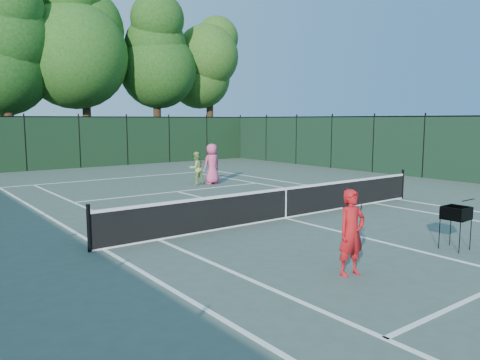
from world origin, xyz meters
TOP-DOWN VIEW (x-y plane):
  - ground at (0.00, 0.00)m, footprint 90.00×90.00m
  - sideline_doubles_left at (-5.49, 0.00)m, footprint 0.10×23.77m
  - sideline_doubles_right at (5.49, 0.00)m, footprint 0.10×23.77m
  - sideline_singles_left at (-4.12, 0.00)m, footprint 0.10×23.77m
  - sideline_singles_right at (4.12, 0.00)m, footprint 0.10×23.77m
  - baseline_far at (0.00, 11.88)m, footprint 10.97×0.10m
  - service_line_far at (0.00, 6.40)m, footprint 8.23×0.10m
  - center_service_line at (0.00, 0.00)m, footprint 0.10×12.80m
  - tennis_net at (0.00, 0.00)m, footprint 11.69×0.09m
  - fence_far at (0.00, 18.00)m, footprint 24.00×0.05m
  - tree_2 at (-3.00, 21.80)m, footprint 6.00×6.00m
  - tree_3 at (2.00, 22.30)m, footprint 7.00×7.00m
  - tree_4 at (7.00, 21.60)m, footprint 6.20×6.20m
  - tree_5 at (12.00, 22.10)m, footprint 5.80×5.80m
  - coach at (-2.44, -4.43)m, footprint 0.96×0.57m
  - player_pink at (2.38, 7.42)m, footprint 0.95×0.69m
  - player_green at (1.68, 7.64)m, footprint 0.76×0.61m
  - ball_hopper at (0.77, -4.71)m, footprint 0.55×0.55m
  - loose_ball_midcourt at (0.88, -2.10)m, footprint 0.07×0.07m

SIDE VIEW (x-z plane):
  - ground at x=0.00m, z-range 0.00..0.00m
  - sideline_doubles_left at x=-5.49m, z-range 0.00..0.01m
  - sideline_doubles_right at x=5.49m, z-range 0.00..0.01m
  - sideline_singles_left at x=-4.12m, z-range 0.00..0.01m
  - sideline_singles_right at x=4.12m, z-range 0.00..0.01m
  - baseline_far at x=0.00m, z-range 0.00..0.01m
  - service_line_far at x=0.00m, z-range 0.00..0.01m
  - center_service_line at x=0.00m, z-range 0.00..0.01m
  - loose_ball_midcourt at x=0.88m, z-range 0.00..0.07m
  - tennis_net at x=0.00m, z-range -0.05..1.01m
  - player_green at x=1.68m, z-range 0.00..1.47m
  - coach at x=-2.44m, z-range 0.00..1.61m
  - ball_hopper at x=0.77m, z-range 0.33..1.30m
  - player_pink at x=2.38m, z-range 0.00..1.81m
  - fence_far at x=0.00m, z-range 0.00..3.00m
  - tree_5 at x=12.00m, z-range 1.59..13.82m
  - tree_2 at x=-3.00m, z-range 1.53..13.93m
  - tree_4 at x=7.00m, z-range 1.66..14.63m
  - tree_3 at x=2.00m, z-range 1.78..16.23m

